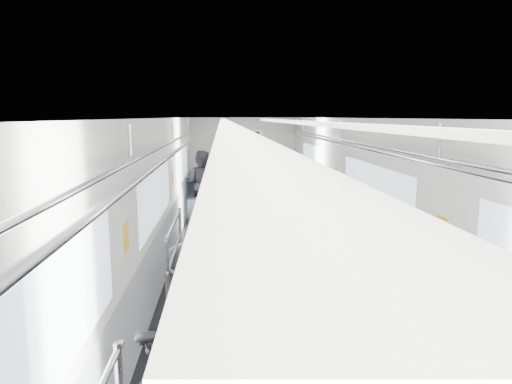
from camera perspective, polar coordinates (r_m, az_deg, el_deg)
car_shell at (r=7.97m, az=0.06°, el=0.05°), size 3.02×14.01×2.41m
bike_left_far at (r=7.25m, az=-5.41°, el=-6.77°), size 1.64×1.03×0.82m
bike_right_near at (r=4.32m, az=15.70°, el=-17.33°), size 1.74×0.88×1.01m
bike_right_mid at (r=7.55m, az=4.98°, el=-5.92°), size 1.65×0.58×0.87m
bike_right_far at (r=8.12m, az=5.22°, el=-4.14°), size 1.81×0.78×1.05m
bike_aisle at (r=8.84m, az=0.72°, el=-3.79°), size 1.03×1.63×0.81m
person_standing at (r=8.84m, az=-1.05°, el=-1.12°), size 0.63×0.45×1.61m
person_seated at (r=11.25m, az=-6.87°, el=1.09°), size 0.94×0.83×1.62m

